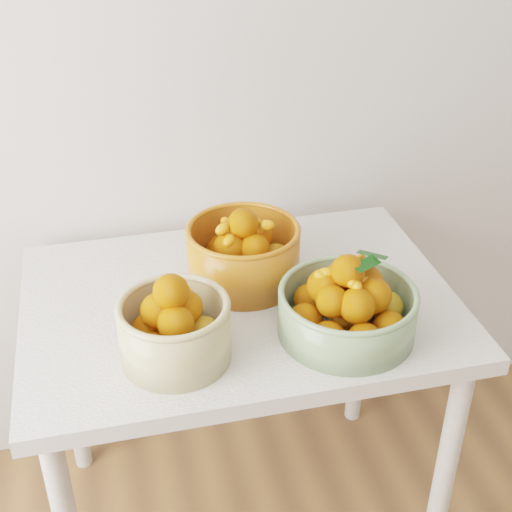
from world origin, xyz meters
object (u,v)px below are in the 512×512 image
Objects in this scene: bowl_cream at (174,328)px; bowl_orange at (243,252)px; table at (240,330)px; bowl_green at (347,307)px.

bowl_cream is 0.32m from bowl_orange.
bowl_green is (0.20, -0.18, 0.16)m from table.
bowl_cream reaches higher than table.
bowl_cream is at bearing -128.43° from bowl_orange.
bowl_cream is (-0.17, -0.18, 0.17)m from table.
bowl_orange is at bearing 70.18° from table.
bowl_orange is (0.03, 0.07, 0.17)m from table.
bowl_cream is 0.64× the size of bowl_green.
bowl_green is at bearing -55.95° from bowl_orange.
bowl_orange reaches higher than table.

